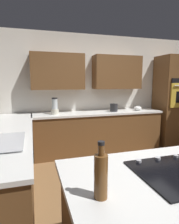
{
  "coord_description": "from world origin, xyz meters",
  "views": [
    {
      "loc": [
        1.49,
        2.2,
        1.56
      ],
      "look_at": [
        0.4,
        -1.39,
        0.96
      ],
      "focal_mm": 30.71,
      "sensor_mm": 36.0,
      "label": 1
    }
  ],
  "objects": [
    {
      "name": "ground_plane",
      "position": [
        0.0,
        0.0,
        0.0
      ],
      "size": [
        14.0,
        14.0,
        0.0
      ],
      "primitive_type": "plane",
      "color": "brown"
    },
    {
      "name": "wall_back",
      "position": [
        0.07,
        -2.04,
        1.42
      ],
      "size": [
        6.0,
        0.44,
        2.6
      ],
      "color": "white",
      "rests_on": "ground"
    },
    {
      "name": "lower_cabinets_back",
      "position": [
        0.1,
        -1.72,
        0.43
      ],
      "size": [
        2.8,
        0.6,
        0.86
      ],
      "primitive_type": "cube",
      "color": "brown",
      "rests_on": "ground"
    },
    {
      "name": "countertop_back",
      "position": [
        0.1,
        -1.72,
        0.88
      ],
      "size": [
        2.84,
        0.64,
        0.04
      ],
      "primitive_type": "cube",
      "color": "silver",
      "rests_on": "lower_cabinets_back"
    },
    {
      "name": "lower_cabinets_side",
      "position": [
        1.82,
        -0.55,
        0.43
      ],
      "size": [
        0.6,
        2.9,
        0.86
      ],
      "primitive_type": "cube",
      "color": "brown",
      "rests_on": "ground"
    },
    {
      "name": "countertop_side",
      "position": [
        1.82,
        -0.55,
        0.88
      ],
      "size": [
        0.64,
        2.94,
        0.04
      ],
      "primitive_type": "cube",
      "color": "silver",
      "rests_on": "lower_cabinets_side"
    },
    {
      "name": "wall_oven",
      "position": [
        -1.85,
        -1.72,
        1.08
      ],
      "size": [
        0.8,
        0.66,
        2.16
      ],
      "color": "brown",
      "rests_on": "ground"
    },
    {
      "name": "sink_unit",
      "position": [
        1.83,
        0.03,
        0.92
      ],
      "size": [
        0.46,
        0.7,
        0.23
      ],
      "color": "#515456",
      "rests_on": "countertop_side"
    },
    {
      "name": "blender",
      "position": [
        1.05,
        -1.68,
        1.05
      ],
      "size": [
        0.15,
        0.15,
        0.34
      ],
      "color": "beige",
      "rests_on": "countertop_back"
    },
    {
      "name": "mixing_bowl",
      "position": [
        -0.85,
        -1.68,
        0.95
      ],
      "size": [
        0.18,
        0.18,
        0.1
      ],
      "primitive_type": "ellipsoid",
      "color": "white",
      "rests_on": "countertop_back"
    },
    {
      "name": "kettle",
      "position": [
        -0.25,
        -1.68,
        0.99
      ],
      "size": [
        0.17,
        0.17,
        0.18
      ],
      "primitive_type": "cylinder",
      "color": "#262628",
      "rests_on": "countertop_back"
    },
    {
      "name": "oil_bottle",
      "position": [
        1.14,
        1.25,
        1.04
      ],
      "size": [
        0.08,
        0.08,
        0.33
      ],
      "color": "brown",
      "rests_on": "island_top"
    }
  ]
}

